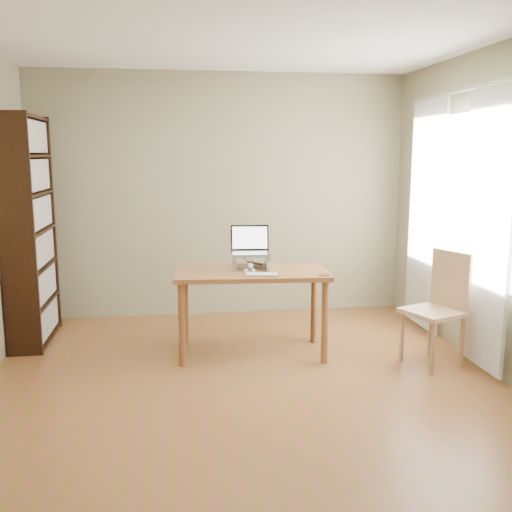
{
  "coord_description": "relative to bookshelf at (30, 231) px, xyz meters",
  "views": [
    {
      "loc": [
        -0.52,
        -3.9,
        1.74
      ],
      "look_at": [
        0.18,
        0.87,
        0.88
      ],
      "focal_mm": 40.0,
      "sensor_mm": 36.0,
      "label": 1
    }
  ],
  "objects": [
    {
      "name": "laptop_stand",
      "position": [
        1.98,
        -0.58,
        -0.22
      ],
      "size": [
        0.32,
        0.25,
        0.13
      ],
      "rotation": [
        0.0,
        0.0,
        -0.07
      ],
      "color": "silver",
      "rests_on": "desk"
    },
    {
      "name": "laptop",
      "position": [
        1.98,
        -0.52,
        -0.11
      ],
      "size": [
        0.36,
        0.31,
        0.24
      ],
      "rotation": [
        0.0,
        0.0,
        -0.07
      ],
      "color": "silver",
      "rests_on": "laptop_stand"
    },
    {
      "name": "room",
      "position": [
        1.86,
        -1.54,
        0.25
      ],
      "size": [
        4.04,
        4.54,
        2.64
      ],
      "color": "brown",
      "rests_on": "ground"
    },
    {
      "name": "coaster",
      "position": [
        2.55,
        -0.93,
        -0.3
      ],
      "size": [
        0.1,
        0.1,
        0.01
      ],
      "primitive_type": "cylinder",
      "color": "brown",
      "rests_on": "desk"
    },
    {
      "name": "keyboard",
      "position": [
        2.03,
        -0.88,
        -0.29
      ],
      "size": [
        0.3,
        0.17,
        0.02
      ],
      "rotation": [
        0.0,
        0.0,
        -0.17
      ],
      "color": "silver",
      "rests_on": "desk"
    },
    {
      "name": "curtains",
      "position": [
        3.75,
        -0.75,
        0.12
      ],
      "size": [
        0.03,
        1.9,
        2.25
      ],
      "color": "white",
      "rests_on": "ground"
    },
    {
      "name": "desk",
      "position": [
        1.98,
        -0.66,
        -0.41
      ],
      "size": [
        1.36,
        0.75,
        0.75
      ],
      "rotation": [
        0.0,
        0.0,
        -0.07
      ],
      "color": "brown",
      "rests_on": "ground"
    },
    {
      "name": "bookshelf",
      "position": [
        0.0,
        0.0,
        0.0
      ],
      "size": [
        0.3,
        0.9,
        2.1
      ],
      "color": "black",
      "rests_on": "ground"
    },
    {
      "name": "chair",
      "position": [
        3.5,
        -1.13,
        -0.54
      ],
      "size": [
        0.55,
        0.54,
        0.95
      ],
      "rotation": [
        0.0,
        0.0,
        0.37
      ],
      "color": "#A57659",
      "rests_on": "ground"
    },
    {
      "name": "cat",
      "position": [
        1.95,
        -0.55,
        -0.24
      ],
      "size": [
        0.24,
        0.48,
        0.14
      ],
      "rotation": [
        0.0,
        0.0,
        -0.01
      ],
      "color": "#4C463B",
      "rests_on": "desk"
    }
  ]
}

